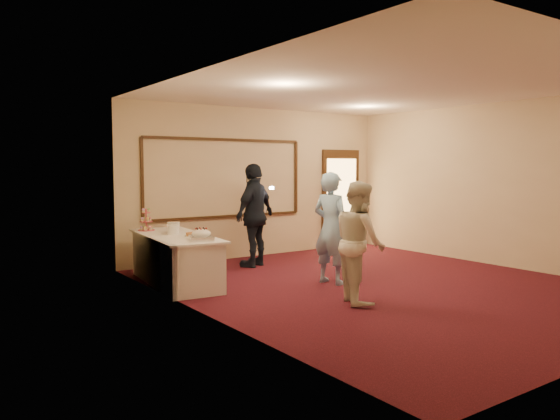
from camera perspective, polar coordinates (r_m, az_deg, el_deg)
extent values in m
plane|color=black|center=(8.62, 10.69, -7.77)|extent=(7.00, 7.00, 0.00)
cube|color=beige|center=(11.16, -2.14, 2.89)|extent=(6.00, 0.04, 3.00)
cube|color=beige|center=(6.62, -7.63, 1.67)|extent=(0.04, 7.00, 3.00)
cube|color=beige|center=(10.78, 22.08, 2.49)|extent=(0.04, 7.00, 3.00)
cube|color=white|center=(8.50, 11.00, 12.40)|extent=(6.00, 7.00, 0.04)
cube|color=#362010|center=(10.76, -5.63, -0.67)|extent=(3.40, 0.04, 0.05)
cube|color=#362010|center=(10.73, -5.69, 7.34)|extent=(3.40, 0.04, 0.05)
cube|color=#362010|center=(10.00, -14.21, 3.12)|extent=(0.05, 0.04, 1.50)
cube|color=#362010|center=(11.64, 1.68, 3.45)|extent=(0.05, 0.04, 1.50)
cube|color=#362010|center=(12.44, 6.34, 1.19)|extent=(1.05, 0.06, 2.20)
cube|color=#FFBF66|center=(12.42, 6.43, 0.73)|extent=(0.85, 0.02, 2.00)
cube|color=white|center=(8.70, -10.87, -5.17)|extent=(1.01, 2.24, 0.74)
cube|color=white|center=(8.64, -10.90, -2.65)|extent=(1.12, 2.37, 0.03)
cube|color=silver|center=(7.94, -8.22, -3.01)|extent=(0.45, 0.50, 0.04)
ellipsoid|color=white|center=(7.93, -8.23, -2.45)|extent=(0.27, 0.27, 0.12)
cube|color=silver|center=(8.09, -8.05, -2.72)|extent=(0.05, 0.29, 0.01)
cylinder|color=#CD495B|center=(9.29, -13.81, -0.98)|extent=(0.02, 0.02, 0.36)
cylinder|color=#CD495B|center=(9.30, -13.79, -2.06)|extent=(0.27, 0.27, 0.01)
cylinder|color=#CD495B|center=(9.29, -13.81, -1.17)|extent=(0.21, 0.21, 0.01)
cylinder|color=#CD495B|center=(9.28, -13.83, -0.28)|extent=(0.15, 0.15, 0.01)
cylinder|color=white|center=(8.69, -11.17, -2.03)|extent=(0.18, 0.18, 0.15)
cylinder|color=white|center=(8.68, -11.18, -1.52)|extent=(0.19, 0.19, 0.01)
cylinder|color=white|center=(8.94, -11.05, -1.81)|extent=(0.19, 0.19, 0.16)
cylinder|color=white|center=(8.93, -11.05, -1.29)|extent=(0.20, 0.20, 0.01)
cylinder|color=white|center=(8.39, -8.97, -2.70)|extent=(0.29, 0.29, 0.01)
cylinder|color=#976326|center=(8.39, -8.97, -2.50)|extent=(0.25, 0.25, 0.05)
imported|color=#8DBDEC|center=(8.53, 5.37, -1.88)|extent=(0.56, 0.72, 1.75)
imported|color=white|center=(7.41, 8.31, -3.30)|extent=(0.89, 0.98, 1.64)
imported|color=black|center=(9.96, -2.65, -0.54)|extent=(1.19, 0.90, 1.88)
cube|color=white|center=(9.90, -0.89, 2.32)|extent=(0.08, 0.06, 0.05)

